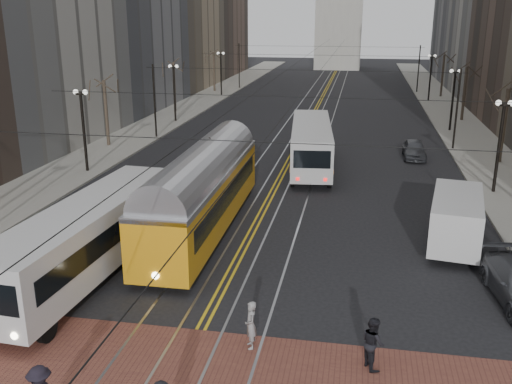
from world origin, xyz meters
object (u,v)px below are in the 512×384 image
at_px(streetcar, 203,198).
at_px(rear_bus, 311,146).
at_px(pedestrian_c, 373,343).
at_px(cargo_van, 456,222).
at_px(pedestrian_b, 251,325).
at_px(transit_bus, 89,240).
at_px(sedan_grey, 414,149).

height_order(streetcar, rear_bus, streetcar).
height_order(streetcar, pedestrian_c, streetcar).
relative_size(cargo_van, pedestrian_c, 3.33).
relative_size(cargo_van, pedestrian_b, 3.44).
relative_size(rear_bus, pedestrian_c, 7.13).
bearing_deg(transit_bus, pedestrian_b, -25.39).
bearing_deg(sedan_grey, pedestrian_c, -96.79).
xyz_separation_m(rear_bus, cargo_van, (8.20, -13.66, -0.34)).
bearing_deg(pedestrian_c, transit_bus, 41.43).
distance_m(transit_bus, rear_bus, 21.15).
height_order(transit_bus, cargo_van, transit_bus).
bearing_deg(pedestrian_b, pedestrian_c, 64.07).
relative_size(rear_bus, sedan_grey, 2.97).
bearing_deg(sedan_grey, pedestrian_b, -104.71).
height_order(cargo_van, sedan_grey, cargo_van).
bearing_deg(pedestrian_b, cargo_van, 121.95).
xyz_separation_m(streetcar, sedan_grey, (11.99, 18.01, -1.03)).
relative_size(transit_bus, sedan_grey, 3.04).
bearing_deg(pedestrian_c, cargo_van, -47.32).
bearing_deg(streetcar, rear_bus, 72.13).
xyz_separation_m(transit_bus, cargo_van, (15.88, 6.04, -0.30)).
relative_size(sedan_grey, pedestrian_c, 2.40).
relative_size(transit_bus, pedestrian_c, 7.30).
relative_size(streetcar, rear_bus, 1.19).
relative_size(rear_bus, cargo_van, 2.14).
relative_size(streetcar, cargo_van, 2.54).
bearing_deg(rear_bus, pedestrian_c, -85.85).
height_order(cargo_van, pedestrian_c, cargo_van).
relative_size(streetcar, pedestrian_b, 8.74).
xyz_separation_m(pedestrian_b, pedestrian_c, (4.02, -0.39, 0.03)).
bearing_deg(pedestrian_c, rear_bus, -17.17).
height_order(streetcar, cargo_van, streetcar).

